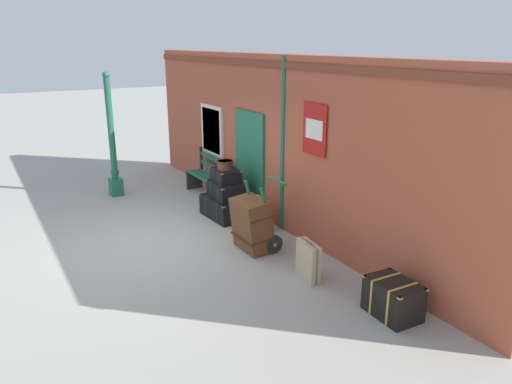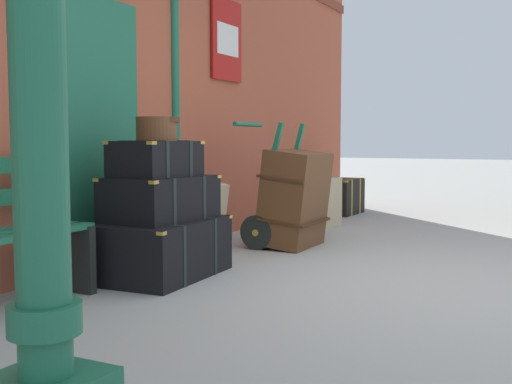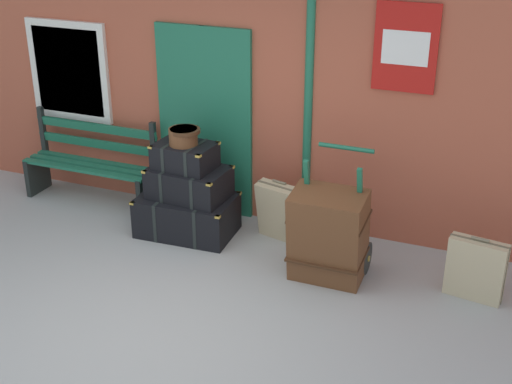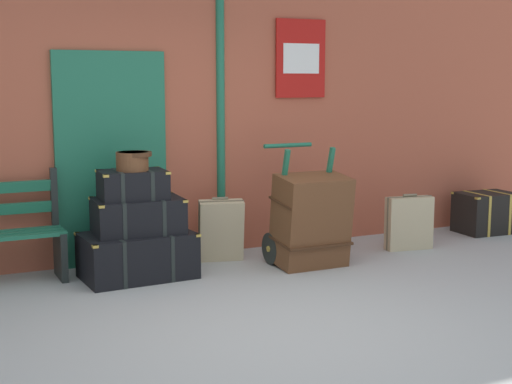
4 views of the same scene
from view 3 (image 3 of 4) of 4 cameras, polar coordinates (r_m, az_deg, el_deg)
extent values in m
plane|color=#A3A099|center=(6.07, -9.00, -11.55)|extent=(60.00, 60.00, 0.00)
cube|color=#AD5138|center=(7.50, 0.35, 9.53)|extent=(10.40, 0.30, 3.20)
cube|color=#1E6647|center=(7.74, -4.17, 5.68)|extent=(1.10, 0.05, 2.10)
cube|color=#123D2A|center=(7.73, -4.21, 5.65)|extent=(0.06, 0.02, 2.10)
cube|color=silver|center=(8.50, -14.91, 9.47)|extent=(1.04, 0.06, 1.16)
cube|color=silver|center=(8.48, -14.98, 9.44)|extent=(0.88, 0.02, 1.00)
cylinder|color=#1E6647|center=(7.17, 4.32, 8.75)|extent=(0.09, 0.09, 3.14)
cube|color=#B7140F|center=(6.82, 12.04, 11.37)|extent=(0.60, 0.02, 0.84)
cube|color=white|center=(6.81, 12.02, 11.35)|extent=(0.44, 0.01, 0.32)
cube|color=#1E6647|center=(8.24, -13.95, 1.75)|extent=(1.60, 0.09, 0.04)
cube|color=#1E6647|center=(8.35, -13.40, 2.10)|extent=(1.60, 0.09, 0.04)
cube|color=#1E6647|center=(8.45, -12.87, 2.44)|extent=(1.60, 0.09, 0.04)
cube|color=#1E6647|center=(8.43, -12.77, 3.84)|extent=(1.60, 0.05, 0.10)
cube|color=#1E6647|center=(8.36, -12.89, 5.12)|extent=(1.60, 0.05, 0.10)
cube|color=black|center=(8.87, -17.30, 1.42)|extent=(0.06, 0.40, 0.45)
cube|color=black|center=(8.84, -16.92, 4.90)|extent=(0.06, 0.06, 0.56)
cube|color=black|center=(8.04, -8.79, -0.13)|extent=(0.06, 0.40, 0.45)
cube|color=black|center=(8.01, -8.30, 3.71)|extent=(0.06, 0.06, 0.56)
cube|color=black|center=(7.53, -5.61, -1.86)|extent=(1.03, 0.69, 0.42)
cube|color=black|center=(7.62, -7.15, -1.61)|extent=(0.07, 0.65, 0.43)
cube|color=black|center=(7.45, -4.03, -2.12)|extent=(0.07, 0.65, 0.43)
cube|color=#B79338|center=(7.41, -10.01, -0.90)|extent=(0.05, 0.05, 0.02)
cube|color=#B79338|center=(7.02, -3.12, -2.03)|extent=(0.05, 0.05, 0.02)
cube|color=#B79338|center=(7.89, -7.94, 0.86)|extent=(0.05, 0.05, 0.02)
cube|color=#B79338|center=(7.52, -1.40, -0.10)|extent=(0.05, 0.05, 0.02)
cube|color=silver|center=(7.30, -6.64, -2.83)|extent=(0.36, 0.01, 0.10)
cube|color=black|center=(7.39, -5.45, 0.78)|extent=(0.83, 0.58, 0.32)
cube|color=black|center=(7.48, -6.65, 1.02)|extent=(0.07, 0.55, 0.33)
cube|color=black|center=(7.31, -4.23, 0.54)|extent=(0.07, 0.55, 0.33)
cube|color=#B79338|center=(7.33, -9.05, 1.63)|extent=(0.05, 0.05, 0.02)
cube|color=#B79338|center=(6.96, -3.83, 0.61)|extent=(0.05, 0.05, 0.02)
cube|color=#B79338|center=(7.71, -7.01, 2.95)|extent=(0.05, 0.05, 0.02)
cube|color=#B79338|center=(7.36, -1.96, 2.04)|extent=(0.05, 0.05, 0.02)
cube|color=black|center=(7.30, -5.78, 2.94)|extent=(0.63, 0.48, 0.26)
cube|color=black|center=(7.37, -6.68, 3.10)|extent=(0.06, 0.45, 0.27)
cube|color=black|center=(7.24, -4.86, 2.77)|extent=(0.06, 0.45, 0.27)
cube|color=#B79338|center=(7.25, -8.54, 3.62)|extent=(0.05, 0.05, 0.02)
cube|color=#B79338|center=(6.97, -4.69, 2.93)|extent=(0.05, 0.05, 0.02)
cube|color=#B79338|center=(7.56, -6.86, 4.61)|extent=(0.05, 0.05, 0.02)
cube|color=#B79338|center=(7.29, -3.12, 3.98)|extent=(0.05, 0.05, 0.02)
cylinder|color=brown|center=(7.22, -5.93, 4.50)|extent=(0.30, 0.30, 0.17)
cylinder|color=#432715|center=(7.18, -5.78, 4.97)|extent=(0.31, 0.31, 0.04)
cube|color=black|center=(6.79, 5.67, -6.92)|extent=(0.56, 0.28, 0.03)
cube|color=#1E6647|center=(6.74, 4.33, -1.57)|extent=(0.04, 0.35, 1.17)
cube|color=#1E6647|center=(6.63, 8.44, -2.27)|extent=(0.04, 0.35, 1.17)
cylinder|color=#1E6647|center=(6.73, 7.34, 3.57)|extent=(0.54, 0.04, 0.04)
cylinder|color=black|center=(7.01, 3.83, -4.39)|extent=(0.04, 0.32, 0.32)
cylinder|color=#B79338|center=(7.01, 3.83, -4.39)|extent=(0.07, 0.06, 0.06)
cylinder|color=black|center=(6.87, 8.92, -5.31)|extent=(0.04, 0.32, 0.32)
cylinder|color=#B79338|center=(6.87, 8.92, -5.31)|extent=(0.07, 0.06, 0.06)
cube|color=brown|center=(6.58, 5.88, -3.52)|extent=(0.68, 0.53, 0.92)
cube|color=#432715|center=(6.68, 5.81, -5.01)|extent=(0.70, 0.46, 0.07)
cube|color=#432715|center=(6.49, 5.95, -1.99)|extent=(0.70, 0.46, 0.07)
cube|color=tan|center=(6.66, 17.40, -6.01)|extent=(0.53, 0.23, 0.57)
cylinder|color=#71644C|center=(6.51, 17.74, -3.68)|extent=(0.16, 0.05, 0.03)
cube|color=brown|center=(6.66, 17.40, -6.01)|extent=(0.52, 0.10, 0.59)
cube|color=tan|center=(7.34, 1.83, -1.56)|extent=(0.49, 0.36, 0.63)
cylinder|color=#71644C|center=(7.22, 1.91, 0.80)|extent=(0.16, 0.07, 0.03)
cube|color=brown|center=(7.34, 1.83, -1.56)|extent=(0.47, 0.23, 0.62)
camera|label=1|loc=(5.29, 91.44, -2.40)|focal=33.65mm
camera|label=2|loc=(8.11, -40.34, 0.23)|focal=44.27mm
camera|label=4|loc=(5.37, -67.60, -10.45)|focal=51.44mm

